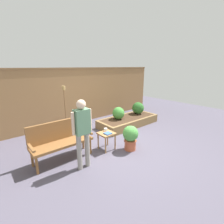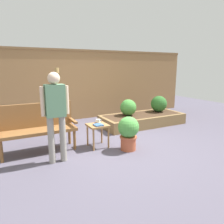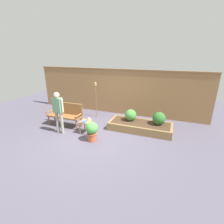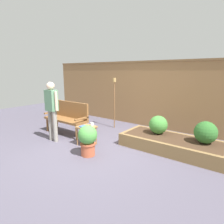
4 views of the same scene
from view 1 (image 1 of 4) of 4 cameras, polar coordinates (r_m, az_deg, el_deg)
The scene contains 12 objects.
ground_plane at distance 4.77m, azimuth 1.63°, elevation -11.93°, with size 14.00×14.00×0.00m, color #514C5B.
fence_back at distance 6.49m, azimuth -13.80°, elevation 5.35°, with size 8.40×0.14×2.16m.
garden_bench at distance 4.18m, azimuth -17.55°, elevation -8.54°, with size 1.44×0.48×0.94m.
side_table at distance 4.47m, azimuth -1.91°, elevation -8.22°, with size 0.40×0.40×0.48m.
cup_on_table at distance 4.56m, azimuth -2.25°, elevation -6.09°, with size 0.12×0.09×0.08m.
book_on_table at distance 4.37m, azimuth -1.49°, elevation -7.45°, with size 0.17×0.18×0.03m, color #38609E.
potted_boxwood at distance 4.48m, azimuth 6.43°, elevation -8.49°, with size 0.42×0.42×0.68m.
raised_planter_bed at distance 6.39m, azimuth 5.63°, elevation -3.15°, with size 2.40×1.00×0.30m.
shrub_near_bench at distance 6.07m, azimuth 2.24°, elevation -0.40°, with size 0.45×0.45×0.45m.
shrub_far_corner at distance 6.82m, azimuth 9.04°, elevation 1.37°, with size 0.48×0.48×0.48m.
tiki_torch at distance 5.43m, azimuth -16.16°, elevation 3.47°, with size 0.10×0.10×1.62m.
person_by_bench at distance 3.54m, azimuth -10.34°, elevation -5.72°, with size 0.47×0.20×1.56m.
Camera 1 is at (-2.82, -3.14, 2.21)m, focal length 26.24 mm.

